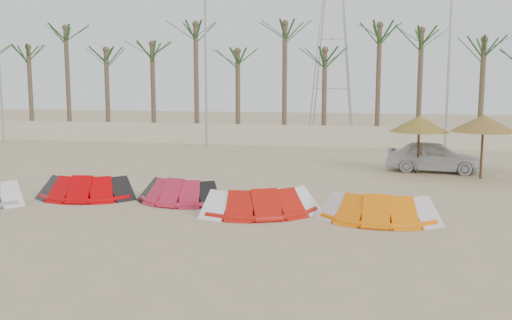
% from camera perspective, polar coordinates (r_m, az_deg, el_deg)
% --- Properties ---
extents(ground, '(120.00, 120.00, 0.00)m').
position_cam_1_polar(ground, '(14.59, -4.84, -8.27)').
color(ground, tan).
rests_on(ground, ground).
extents(boundary_wall, '(60.00, 0.30, 1.30)m').
position_cam_1_polar(boundary_wall, '(35.81, 5.21, 2.43)').
color(boundary_wall, beige).
rests_on(boundary_wall, ground).
extents(palm_line, '(52.00, 4.00, 7.70)m').
position_cam_1_polar(palm_line, '(37.15, 6.63, 11.55)').
color(palm_line, brown).
rests_on(palm_line, ground).
extents(lamp_b, '(1.25, 0.14, 11.00)m').
position_cam_1_polar(lamp_b, '(34.93, -5.01, 10.70)').
color(lamp_b, '#A5A8AD').
rests_on(lamp_b, ground).
extents(lamp_c, '(1.25, 0.14, 11.00)m').
position_cam_1_polar(lamp_c, '(33.71, 18.85, 10.41)').
color(lamp_c, '#A5A8AD').
rests_on(lamp_c, ground).
extents(pylon, '(3.00, 3.00, 14.00)m').
position_cam_1_polar(pylon, '(41.73, 7.50, 2.27)').
color(pylon, '#A5A8AD').
rests_on(pylon, ground).
extents(kite_red_left, '(3.46, 1.90, 0.90)m').
position_cam_1_polar(kite_red_left, '(20.77, -16.33, -2.50)').
color(kite_red_left, '#C70004').
rests_on(kite_red_left, ground).
extents(kite_red_mid, '(3.14, 1.92, 0.90)m').
position_cam_1_polar(kite_red_mid, '(19.43, -7.57, -2.96)').
color(kite_red_mid, '#B61C38').
rests_on(kite_red_mid, ground).
extents(kite_red_right, '(3.99, 2.75, 0.90)m').
position_cam_1_polar(kite_red_right, '(17.66, 0.78, -3.97)').
color(kite_red_right, red).
rests_on(kite_red_right, ground).
extents(kite_orange, '(3.50, 1.76, 0.90)m').
position_cam_1_polar(kite_orange, '(17.17, 12.11, -4.50)').
color(kite_orange, orange).
rests_on(kite_orange, ground).
extents(parasol_left, '(2.59, 2.59, 2.55)m').
position_cam_1_polar(parasol_left, '(25.95, 16.01, 3.49)').
color(parasol_left, '#4C331E').
rests_on(parasol_left, ground).
extents(parasol_mid, '(2.67, 2.67, 2.68)m').
position_cam_1_polar(parasol_mid, '(25.29, 21.78, 3.42)').
color(parasol_mid, '#4C331E').
rests_on(parasol_mid, ground).
extents(car, '(4.29, 2.16, 1.40)m').
position_cam_1_polar(car, '(26.77, 17.32, 0.35)').
color(car, silver).
rests_on(car, ground).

